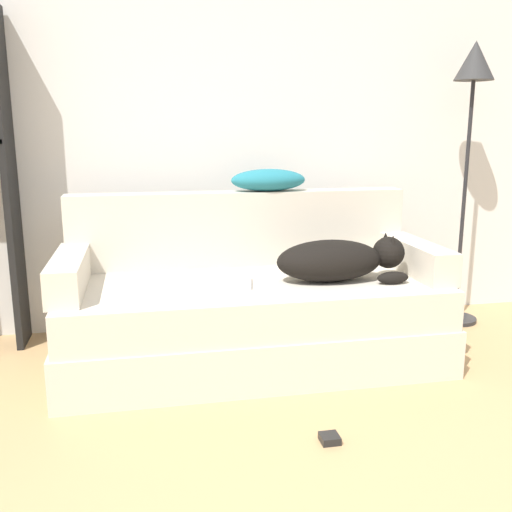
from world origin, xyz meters
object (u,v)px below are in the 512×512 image
at_px(couch, 252,322).
at_px(floor_lamp, 472,102).
at_px(dog, 339,260).
at_px(throw_pillow, 268,180).
at_px(power_adapter, 330,439).
at_px(laptop, 224,283).

distance_m(couch, floor_lamp, 1.87).
bearing_deg(couch, dog, -12.00).
relative_size(throw_pillow, floor_lamp, 0.25).
relative_size(floor_lamp, power_adapter, 23.10).
bearing_deg(throw_pillow, couch, -114.27).
xyz_separation_m(laptop, throw_pillow, (0.32, 0.42, 0.48)).
height_order(couch, floor_lamp, floor_lamp).
distance_m(couch, laptop, 0.29).
distance_m(dog, floor_lamp, 1.37).
bearing_deg(power_adapter, dog, 69.19).
relative_size(couch, laptop, 6.20).
distance_m(laptop, floor_lamp, 1.88).
xyz_separation_m(laptop, power_adapter, (0.30, -0.81, -0.44)).
xyz_separation_m(throw_pillow, power_adapter, (-0.02, -1.22, -0.92)).
distance_m(dog, laptop, 0.60).
xyz_separation_m(dog, throw_pillow, (-0.27, 0.46, 0.37)).
xyz_separation_m(couch, power_adapter, (0.14, -0.86, -0.21)).
xyz_separation_m(floor_lamp, power_adapter, (-1.27, -1.25, -1.36)).
height_order(laptop, floor_lamp, floor_lamp).
bearing_deg(floor_lamp, laptop, -164.21).
height_order(throw_pillow, floor_lamp, floor_lamp).
distance_m(couch, throw_pillow, 0.82).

